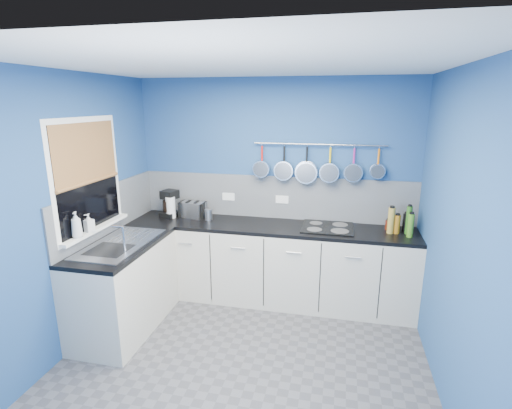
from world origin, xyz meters
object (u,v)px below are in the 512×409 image
at_px(soap_bottle_a, 76,225).
at_px(coffee_maker, 169,204).
at_px(paper_towel, 171,207).
at_px(hob, 327,227).
at_px(canister, 208,215).
at_px(soap_bottle_b, 89,223).
at_px(toaster, 193,210).

distance_m(soap_bottle_a, coffee_maker, 1.30).
bearing_deg(coffee_maker, paper_towel, -34.71).
bearing_deg(hob, canister, 179.76).
distance_m(coffee_maker, canister, 0.51).
bearing_deg(coffee_maker, hob, 15.16).
relative_size(paper_towel, canister, 2.00).
bearing_deg(paper_towel, coffee_maker, 129.13).
relative_size(paper_towel, hob, 0.46).
distance_m(soap_bottle_b, canister, 1.34).
relative_size(coffee_maker, toaster, 1.11).
bearing_deg(paper_towel, canister, 1.44).
xyz_separation_m(soap_bottle_b, paper_towel, (0.34, 1.04, -0.11)).
height_order(paper_towel, coffee_maker, coffee_maker).
distance_m(soap_bottle_b, toaster, 1.28).
bearing_deg(canister, hob, -0.24).
bearing_deg(coffee_maker, soap_bottle_a, -87.68).
xyz_separation_m(toaster, canister, (0.22, -0.07, -0.03)).
xyz_separation_m(soap_bottle_a, paper_towel, (0.34, 1.21, -0.14)).
bearing_deg(soap_bottle_b, paper_towel, 71.94).
bearing_deg(soap_bottle_a, coffee_maker, 76.15).
distance_m(paper_towel, coffee_maker, 0.06).
bearing_deg(hob, coffee_maker, 178.99).
height_order(soap_bottle_b, coffee_maker, soap_bottle_b).
distance_m(paper_towel, hob, 1.84).
distance_m(soap_bottle_b, paper_towel, 1.10).
bearing_deg(soap_bottle_b, hob, 25.81).
bearing_deg(paper_towel, soap_bottle_b, -108.06).
height_order(soap_bottle_b, paper_towel, soap_bottle_b).
distance_m(soap_bottle_a, soap_bottle_b, 0.17).
height_order(soap_bottle_a, soap_bottle_b, soap_bottle_a).
distance_m(paper_towel, canister, 0.47).
relative_size(coffee_maker, hob, 0.57).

